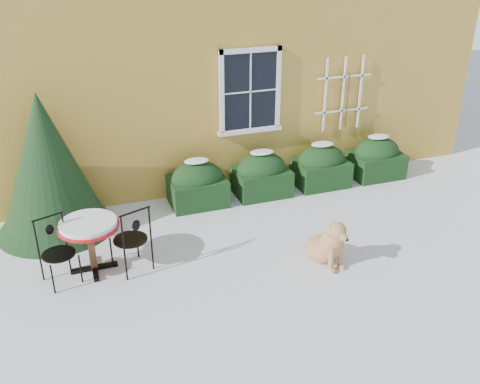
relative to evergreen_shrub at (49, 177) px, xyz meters
name	(u,v)px	position (x,y,z in m)	size (l,w,h in m)	color
ground	(262,272)	(2.88, -2.45, -0.98)	(80.00, 80.00, 0.00)	white
house	(156,1)	(2.88, 4.55, 2.23)	(12.40, 8.40, 6.40)	gold
hedge_row	(292,171)	(4.53, 0.10, -0.58)	(4.95, 0.80, 0.91)	black
evergreen_shrub	(49,177)	(0.00, 0.00, 0.00)	(2.02, 2.02, 2.44)	black
bistro_table	(89,230)	(0.47, -1.53, -0.28)	(0.91, 0.91, 0.84)	black
patio_chair_near	(132,239)	(1.06, -1.73, -0.44)	(0.62, 0.62, 1.09)	black
patio_chair_far	(57,251)	(-0.01, -1.65, -0.48)	(0.58, 0.57, 1.01)	black
dog	(328,245)	(3.93, -2.57, -0.65)	(0.62, 0.92, 0.82)	tan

